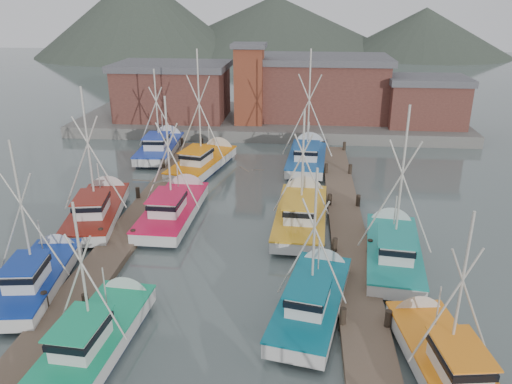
# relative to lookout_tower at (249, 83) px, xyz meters

# --- Properties ---
(ground) EXTENTS (260.00, 260.00, 0.00)m
(ground) POSITION_rel_lookout_tower_xyz_m (2.00, -33.00, -5.55)
(ground) COLOR #455350
(ground) RESTS_ON ground
(dock_left) EXTENTS (2.30, 46.00, 1.50)m
(dock_left) POSITION_rel_lookout_tower_xyz_m (-5.00, -28.96, -5.34)
(dock_left) COLOR brown
(dock_left) RESTS_ON ground
(dock_right) EXTENTS (2.30, 46.00, 1.50)m
(dock_right) POSITION_rel_lookout_tower_xyz_m (9.00, -28.96, -5.34)
(dock_right) COLOR brown
(dock_right) RESTS_ON ground
(quay) EXTENTS (44.00, 16.00, 1.20)m
(quay) POSITION_rel_lookout_tower_xyz_m (2.00, 4.00, -4.95)
(quay) COLOR slate
(quay) RESTS_ON ground
(shed_left) EXTENTS (12.72, 8.48, 6.20)m
(shed_left) POSITION_rel_lookout_tower_xyz_m (-9.00, 2.00, -1.21)
(shed_left) COLOR brown
(shed_left) RESTS_ON quay
(shed_center) EXTENTS (14.84, 9.54, 6.90)m
(shed_center) POSITION_rel_lookout_tower_xyz_m (8.00, 4.00, -0.86)
(shed_center) COLOR brown
(shed_center) RESTS_ON quay
(shed_right) EXTENTS (8.48, 6.36, 5.20)m
(shed_right) POSITION_rel_lookout_tower_xyz_m (19.00, 1.00, -1.71)
(shed_right) COLOR brown
(shed_right) RESTS_ON quay
(lookout_tower) EXTENTS (3.60, 3.60, 8.50)m
(lookout_tower) POSITION_rel_lookout_tower_xyz_m (0.00, 0.00, 0.00)
(lookout_tower) COLOR brown
(lookout_tower) RESTS_ON quay
(distant_hills) EXTENTS (175.00, 140.00, 42.00)m
(distant_hills) POSITION_rel_lookout_tower_xyz_m (-10.76, 89.59, -5.55)
(distant_hills) COLOR #3C463A
(distant_hills) RESTS_ON ground
(boat_4) EXTENTS (3.15, 8.54, 7.72)m
(boat_4) POSITION_rel_lookout_tower_xyz_m (-2.48, -37.09, -4.87)
(boat_4) COLOR #101C36
(boat_4) RESTS_ON ground
(boat_5) EXTENTS (4.28, 8.98, 8.16)m
(boat_5) POSITION_rel_lookout_tower_xyz_m (6.72, -33.40, -4.87)
(boat_5) COLOR #101C36
(boat_5) RESTS_ON ground
(boat_6) EXTENTS (3.58, 8.46, 8.77)m
(boat_6) POSITION_rel_lookout_tower_xyz_m (-7.43, -32.77, -4.87)
(boat_6) COLOR #101C36
(boat_6) RESTS_ON ground
(boat_7) EXTENTS (3.67, 8.45, 7.99)m
(boat_7) POSITION_rel_lookout_tower_xyz_m (11.76, -37.26, -4.87)
(boat_7) COLOR #101C36
(boat_7) RESTS_ON ground
(boat_8) EXTENTS (3.81, 9.74, 9.36)m
(boat_8) POSITION_rel_lookout_tower_xyz_m (-2.65, -23.21, -4.87)
(boat_8) COLOR #101C36
(boat_8) RESTS_ON ground
(boat_9) EXTENTS (3.64, 10.23, 8.79)m
(boat_9) POSITION_rel_lookout_tower_xyz_m (6.03, -23.30, -4.87)
(boat_9) COLOR #101C36
(boat_9) RESTS_ON ground
(boat_10) EXTENTS (4.51, 9.83, 9.97)m
(boat_10) POSITION_rel_lookout_tower_xyz_m (-7.78, -23.98, -4.86)
(boat_10) COLOR #101C36
(boat_10) RESTS_ON ground
(boat_11) EXTENTS (4.01, 9.49, 9.97)m
(boat_11) POSITION_rel_lookout_tower_xyz_m (11.31, -27.98, -4.86)
(boat_11) COLOR #101C36
(boat_11) RESTS_ON ground
(boat_12) EXTENTS (4.94, 10.20, 11.25)m
(boat_12) POSITION_rel_lookout_tower_xyz_m (-2.60, -12.67, -4.86)
(boat_12) COLOR #101C36
(boat_12) RESTS_ON ground
(boat_13) EXTENTS (4.47, 10.31, 11.19)m
(boat_13) POSITION_rel_lookout_tower_xyz_m (6.44, -10.38, -4.86)
(boat_13) COLOR #101C36
(boat_13) RESTS_ON ground
(boat_14) EXTENTS (3.81, 9.92, 9.08)m
(boat_14) POSITION_rel_lookout_tower_xyz_m (-7.70, -8.53, -4.87)
(boat_14) COLOR #101C36
(boat_14) RESTS_ON ground
(gull_near) EXTENTS (1.51, 0.66, 0.24)m
(gull_near) POSITION_rel_lookout_tower_xyz_m (-0.21, -35.45, 1.58)
(gull_near) COLOR gray
(gull_near) RESTS_ON ground
(gull_far) EXTENTS (1.46, 0.64, 0.24)m
(gull_far) POSITION_rel_lookout_tower_xyz_m (3.20, -28.18, -0.28)
(gull_far) COLOR gray
(gull_far) RESTS_ON ground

